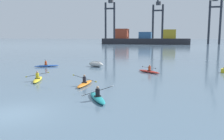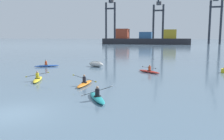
# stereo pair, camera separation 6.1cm
# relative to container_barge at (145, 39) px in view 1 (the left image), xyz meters

# --- Properties ---
(ground_plane) EXTENTS (800.00, 800.00, 0.00)m
(ground_plane) POSITION_rel_container_barge_xyz_m (5.85, -123.68, -2.72)
(ground_plane) COLOR slate
(container_barge) EXTENTS (46.89, 10.10, 8.44)m
(container_barge) POSITION_rel_container_barge_xyz_m (0.00, 0.00, 0.00)
(container_barge) COLOR #28282D
(container_barge) RESTS_ON ground
(gantry_crane_west) EXTENTS (6.79, 16.83, 33.28)m
(gantry_crane_west) POSITION_rel_container_barge_xyz_m (-23.62, 14.59, 14.20)
(gantry_crane_west) COLOR #232833
(gantry_crane_west) RESTS_ON ground
(gantry_crane_west_mid) EXTENTS (6.87, 19.85, 31.86)m
(gantry_crane_west_mid) POSITION_rel_container_barge_xyz_m (5.80, 14.84, 13.38)
(gantry_crane_west_mid) COLOR #232833
(gantry_crane_west_mid) RESTS_ON ground
(gantry_crane_east_mid) EXTENTS (7.05, 21.47, 33.29)m
(gantry_crane_east_mid) POSITION_rel_container_barge_xyz_m (37.46, 12.38, 14.15)
(gantry_crane_east_mid) COLOR #232833
(gantry_crane_east_mid) RESTS_ON ground
(capsized_dinghy) EXTENTS (2.81, 2.20, 0.76)m
(capsized_dinghy) POSITION_rel_container_barge_xyz_m (3.97, -102.47, -2.36)
(capsized_dinghy) COLOR beige
(capsized_dinghy) RESTS_ON ground
(kayak_yellow) EXTENTS (2.13, 3.40, 0.95)m
(kayak_yellow) POSITION_rel_container_barge_xyz_m (1.85, -114.31, -2.54)
(kayak_yellow) COLOR yellow
(kayak_yellow) RESTS_ON ground
(kayak_red) EXTENTS (2.95, 2.69, 0.95)m
(kayak_red) POSITION_rel_container_barge_xyz_m (11.71, -106.42, -2.54)
(kayak_red) COLOR red
(kayak_red) RESTS_ON ground
(kayak_teal) EXTENTS (2.25, 3.23, 0.95)m
(kayak_teal) POSITION_rel_container_barge_xyz_m (9.46, -119.63, -2.54)
(kayak_teal) COLOR teal
(kayak_teal) RESTS_ON ground
(kayak_blue) EXTENTS (3.07, 2.53, 0.97)m
(kayak_blue) POSITION_rel_container_barge_xyz_m (-2.72, -104.23, -2.54)
(kayak_blue) COLOR #2856B2
(kayak_blue) RESTS_ON ground
(kayak_orange) EXTENTS (2.24, 3.40, 0.95)m
(kayak_orange) POSITION_rel_container_barge_xyz_m (6.95, -115.21, -2.54)
(kayak_orange) COLOR orange
(kayak_orange) RESTS_ON ground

